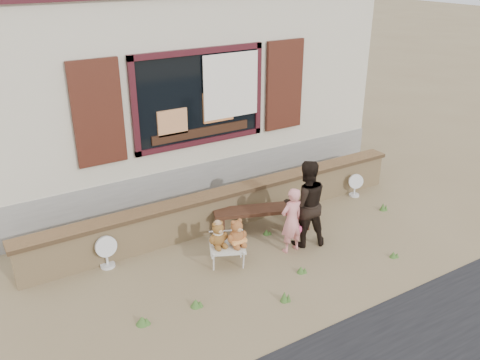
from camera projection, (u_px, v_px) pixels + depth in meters
ground at (259, 250)px, 8.14m from camera, size 80.00×80.00×0.00m
shopfront at (146, 74)px, 10.83m from camera, size 8.04×5.13×4.00m
brick_wall at (228, 207)px, 8.78m from camera, size 7.10×0.36×0.67m
bench at (263, 214)px, 8.59m from camera, size 1.70×0.91×0.43m
folding_chair at (227, 247)px, 7.67m from camera, size 0.67×0.64×0.32m
teddy_bear_left at (218, 234)px, 7.55m from camera, size 0.39×0.37×0.42m
teddy_bear_right at (236, 232)px, 7.58m from camera, size 0.41×0.39×0.44m
child at (292, 220)px, 7.91m from camera, size 0.41×0.27×1.09m
adult at (306, 203)px, 8.04m from camera, size 0.84×0.74×1.45m
fan_left at (106, 251)px, 7.60m from camera, size 0.33×0.22×0.53m
fan_right at (355, 185)px, 9.86m from camera, size 0.30×0.21×0.47m
grass_tufts at (269, 270)px, 7.51m from camera, size 5.11×1.74×0.16m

